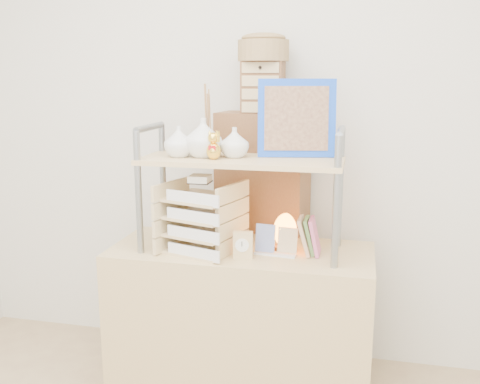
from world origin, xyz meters
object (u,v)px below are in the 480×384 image
object	(u,v)px
desk	(241,324)
salt_lamp	(285,232)
cabinet	(262,241)
letter_tray	(201,221)

from	to	relation	value
desk	salt_lamp	size ratio (longest dim) A/B	6.89
salt_lamp	cabinet	bearing A→B (deg)	115.94
letter_tray	salt_lamp	world-z (taller)	letter_tray
desk	letter_tray	distance (m)	0.55
cabinet	letter_tray	distance (m)	0.53
desk	salt_lamp	xyz separation A→B (m)	(0.20, 0.03, 0.46)
cabinet	salt_lamp	world-z (taller)	cabinet
cabinet	letter_tray	xyz separation A→B (m)	(-0.20, -0.44, 0.22)
cabinet	desk	bearing A→B (deg)	-87.35
desk	cabinet	distance (m)	0.48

